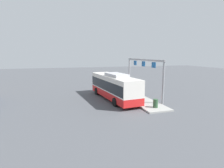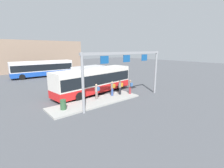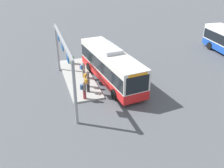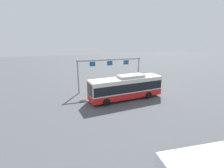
# 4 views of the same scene
# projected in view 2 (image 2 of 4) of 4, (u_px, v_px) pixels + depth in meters

# --- Properties ---
(ground_plane) EXTENTS (120.00, 120.00, 0.00)m
(ground_plane) POSITION_uv_depth(u_px,v_px,m) (94.00, 93.00, 20.00)
(ground_plane) COLOR #4C4F54
(platform_curb) EXTENTS (10.00, 2.80, 0.16)m
(platform_curb) POSITION_uv_depth(u_px,v_px,m) (97.00, 102.00, 16.66)
(platform_curb) COLOR #9E9E99
(platform_curb) RESTS_ON ground
(bus_main) EXTENTS (10.78, 3.70, 3.46)m
(bus_main) POSITION_uv_depth(u_px,v_px,m) (94.00, 79.00, 19.60)
(bus_main) COLOR red
(bus_main) RESTS_ON ground
(bus_background_left) EXTENTS (11.39, 3.30, 3.10)m
(bus_background_left) POSITION_uv_depth(u_px,v_px,m) (43.00, 68.00, 31.44)
(bus_background_left) COLOR #1947AD
(bus_background_left) RESTS_ON ground
(person_boarding) EXTENTS (0.40, 0.57, 1.67)m
(person_boarding) POSITION_uv_depth(u_px,v_px,m) (130.00, 87.00, 19.09)
(person_boarding) COLOR maroon
(person_boarding) RESTS_ON platform_curb
(person_waiting_near) EXTENTS (0.55, 0.60, 1.67)m
(person_waiting_near) POSITION_uv_depth(u_px,v_px,m) (120.00, 87.00, 18.83)
(person_waiting_near) COLOR black
(person_waiting_near) RESTS_ON platform_curb
(person_waiting_mid) EXTENTS (0.45, 0.59, 1.67)m
(person_waiting_mid) POSITION_uv_depth(u_px,v_px,m) (112.00, 88.00, 18.33)
(person_waiting_mid) COLOR #334C8C
(person_waiting_mid) RESTS_ON platform_curb
(person_waiting_far) EXTENTS (0.48, 0.60, 1.67)m
(person_waiting_far) POSITION_uv_depth(u_px,v_px,m) (97.00, 91.00, 17.04)
(person_waiting_far) COLOR slate
(person_waiting_far) RESTS_ON platform_curb
(platform_sign_gantry) EXTENTS (10.62, 0.24, 5.20)m
(platform_sign_gantry) POSITION_uv_depth(u_px,v_px,m) (126.00, 65.00, 16.30)
(platform_sign_gantry) COLOR gray
(platform_sign_gantry) RESTS_ON ground
(station_building) EXTENTS (21.54, 8.00, 7.39)m
(station_building) POSITION_uv_depth(u_px,v_px,m) (36.00, 56.00, 41.20)
(station_building) COLOR gray
(station_building) RESTS_ON ground
(trash_bin) EXTENTS (0.52, 0.52, 0.90)m
(trash_bin) POSITION_uv_depth(u_px,v_px,m) (63.00, 105.00, 14.25)
(trash_bin) COLOR #2D5133
(trash_bin) RESTS_ON platform_curb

